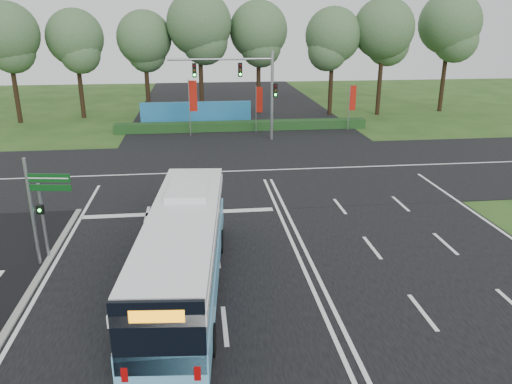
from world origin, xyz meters
TOP-DOWN VIEW (x-y plane):
  - ground at (0.00, 0.00)m, footprint 120.00×120.00m
  - road_main at (0.00, 0.00)m, footprint 20.00×120.00m
  - road_cross at (0.00, 12.00)m, footprint 120.00×14.00m
  - kerb_strip at (-10.10, -3.00)m, footprint 0.25×18.00m
  - city_bus at (-4.56, -2.68)m, footprint 3.34×11.49m
  - pedestrian_signal at (-10.20, 0.67)m, footprint 0.28×0.41m
  - street_sign at (-10.03, 0.09)m, footprint 1.71×0.35m
  - banner_flag_left at (-4.28, 22.77)m, footprint 0.69×0.09m
  - banner_flag_mid at (1.29, 23.37)m, footprint 0.57×0.22m
  - banner_flag_right at (9.44, 23.44)m, footprint 0.59×0.08m
  - traffic_light_gantry at (0.21, 20.50)m, footprint 8.41×0.28m
  - hedge at (0.00, 24.50)m, footprint 22.00×1.20m
  - blue_hoarding at (-4.00, 27.00)m, footprint 10.00×0.30m
  - eucalyptus_row at (1.40, 31.68)m, footprint 48.29×8.17m

SIDE VIEW (x-z plane):
  - ground at x=0.00m, z-range 0.00..0.00m
  - road_main at x=0.00m, z-range 0.00..0.04m
  - road_cross at x=0.00m, z-range 0.00..0.05m
  - kerb_strip at x=-10.10m, z-range 0.00..0.12m
  - hedge at x=0.00m, z-range 0.00..0.80m
  - blue_hoarding at x=-4.00m, z-range 0.00..2.20m
  - city_bus at x=-4.56m, z-range 0.01..3.26m
  - pedestrian_signal at x=-10.20m, z-range 0.15..3.36m
  - banner_flag_right at x=9.44m, z-range 0.63..4.61m
  - banner_flag_mid at x=1.29m, z-range 0.63..4.63m
  - street_sign at x=-10.03m, z-range 0.54..4.96m
  - banner_flag_left at x=-4.28m, z-range 0.71..5.39m
  - traffic_light_gantry at x=0.21m, z-range 1.16..8.16m
  - eucalyptus_row at x=1.40m, z-range 2.23..14.25m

